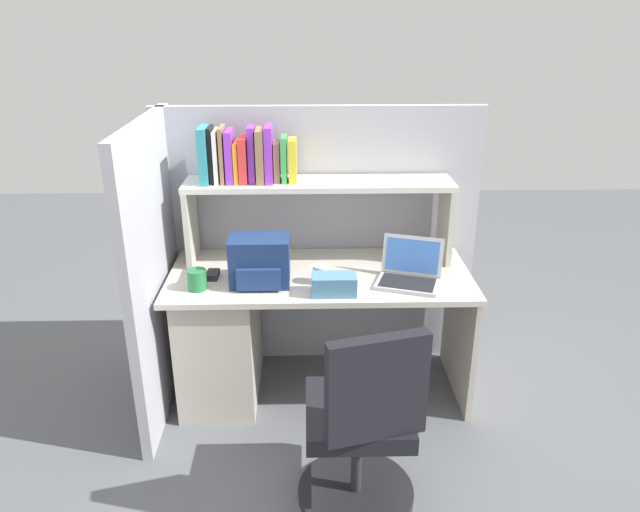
# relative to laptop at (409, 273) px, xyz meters

# --- Properties ---
(ground_plane) EXTENTS (8.00, 8.00, 0.00)m
(ground_plane) POSITION_rel_laptop_xyz_m (-0.46, 0.12, -0.78)
(ground_plane) COLOR #595B60
(desk) EXTENTS (1.60, 0.70, 0.73)m
(desk) POSITION_rel_laptop_xyz_m (-0.85, 0.12, -0.38)
(desk) COLOR beige
(desk) RESTS_ON ground_plane
(cubicle_partition_rear) EXTENTS (1.84, 0.05, 1.55)m
(cubicle_partition_rear) POSITION_rel_laptop_xyz_m (-0.46, 0.50, -0.01)
(cubicle_partition_rear) COLOR #9E9EA8
(cubicle_partition_rear) RESTS_ON ground_plane
(cubicle_partition_left) EXTENTS (0.05, 1.06, 1.55)m
(cubicle_partition_left) POSITION_rel_laptop_xyz_m (-1.31, 0.07, -0.01)
(cubicle_partition_left) COLOR #9E9EA8
(cubicle_partition_left) RESTS_ON ground_plane
(overhead_hutch) EXTENTS (1.44, 0.28, 0.45)m
(overhead_hutch) POSITION_rel_laptop_xyz_m (-0.46, 0.32, 0.30)
(overhead_hutch) COLOR #BCB7AC
(overhead_hutch) RESTS_ON desk
(reference_books_on_shelf) EXTENTS (0.50, 0.19, 0.29)m
(reference_books_on_shelf) POSITION_rel_laptop_xyz_m (-0.84, 0.32, 0.53)
(reference_books_on_shelf) COLOR teal
(reference_books_on_shelf) RESTS_ON overhead_hutch
(laptop) EXTENTS (0.38, 0.34, 0.22)m
(laptop) POSITION_rel_laptop_xyz_m (0.00, 0.00, 0.00)
(laptop) COLOR #B7BABF
(laptop) RESTS_ON desk
(backpack) EXTENTS (0.30, 0.22, 0.25)m
(backpack) POSITION_rel_laptop_xyz_m (-0.76, 0.00, 0.07)
(backpack) COLOR navy
(backpack) RESTS_ON desk
(computer_mouse) EXTENTS (0.06, 0.11, 0.03)m
(computer_mouse) POSITION_rel_laptop_xyz_m (-1.02, 0.08, -0.03)
(computer_mouse) COLOR #262628
(computer_mouse) RESTS_ON desk
(paper_cup) EXTENTS (0.08, 0.08, 0.10)m
(paper_cup) POSITION_rel_laptop_xyz_m (-0.46, 0.00, -0.00)
(paper_cup) COLOR white
(paper_cup) RESTS_ON desk
(tissue_box) EXTENTS (0.22, 0.12, 0.10)m
(tissue_box) POSITION_rel_laptop_xyz_m (-0.39, -0.13, -0.00)
(tissue_box) COLOR teal
(tissue_box) RESTS_ON desk
(snack_canister) EXTENTS (0.10, 0.10, 0.10)m
(snack_canister) POSITION_rel_laptop_xyz_m (-1.07, -0.06, 0.00)
(snack_canister) COLOR #26723F
(snack_canister) RESTS_ON desk
(office_chair) EXTENTS (0.52, 0.53, 0.93)m
(office_chair) POSITION_rel_laptop_xyz_m (-0.30, -0.76, -0.39)
(office_chair) COLOR black
(office_chair) RESTS_ON ground_plane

